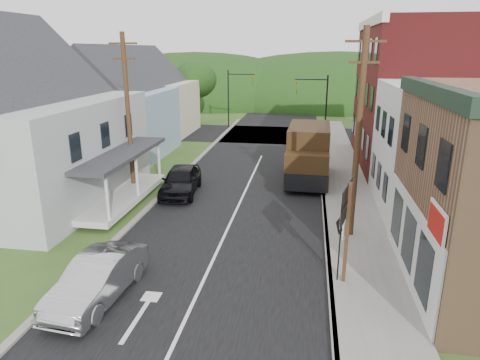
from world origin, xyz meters
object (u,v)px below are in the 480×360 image
at_px(route_sign_cluster, 347,218).
at_px(warning_sign, 339,240).
at_px(dark_sedan, 181,180).
at_px(delivery_van, 308,154).
at_px(silver_sedan, 98,279).

distance_m(route_sign_cluster, warning_sign, 0.87).
relative_size(dark_sedan, route_sign_cluster, 1.29).
distance_m(dark_sedan, delivery_van, 8.20).
relative_size(delivery_van, route_sign_cluster, 1.71).
distance_m(silver_sedan, warning_sign, 8.35).
distance_m(dark_sedan, warning_sign, 12.18).
distance_m(delivery_van, warning_sign, 12.56).
bearing_deg(silver_sedan, dark_sedan, 97.03).
height_order(silver_sedan, route_sign_cluster, route_sign_cluster).
relative_size(silver_sedan, delivery_van, 0.72).
relative_size(route_sign_cluster, warning_sign, 1.53).
xyz_separation_m(silver_sedan, dark_sedan, (-0.44, 11.08, 0.06)).
relative_size(silver_sedan, route_sign_cluster, 1.23).
distance_m(delivery_van, route_sign_cluster, 12.64).
height_order(dark_sedan, warning_sign, warning_sign).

